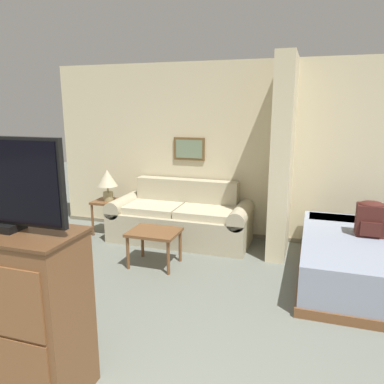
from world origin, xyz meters
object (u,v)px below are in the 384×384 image
object	(u,v)px
coffee_table	(154,236)
tv_dresser	(13,311)
couch	(181,219)
backpack	(370,218)
table_lamp	(107,180)
bed	(373,260)

from	to	relation	value
coffee_table	tv_dresser	size ratio (longest dim) A/B	0.52
couch	backpack	size ratio (longest dim) A/B	5.13
table_lamp	coffee_table	bearing A→B (deg)	-37.84
couch	coffee_table	size ratio (longest dim) A/B	3.39
coffee_table	couch	bearing A→B (deg)	89.66
table_lamp	bed	distance (m)	3.80
table_lamp	bed	size ratio (longest dim) A/B	0.24
coffee_table	table_lamp	distance (m)	1.55
table_lamp	couch	bearing A→B (deg)	2.70
couch	table_lamp	bearing A→B (deg)	-177.30
tv_dresser	table_lamp	bearing A→B (deg)	109.18
couch	backpack	world-z (taller)	backpack
table_lamp	backpack	bearing A→B (deg)	-6.99
table_lamp	bed	bearing A→B (deg)	-8.86
table_lamp	tv_dresser	bearing A→B (deg)	-70.82
table_lamp	tv_dresser	distance (m)	3.33
couch	table_lamp	distance (m)	1.29
couch	coffee_table	distance (m)	0.96
bed	couch	bearing A→B (deg)	165.97
couch	bed	bearing A→B (deg)	-14.03
tv_dresser	backpack	bearing A→B (deg)	46.33
table_lamp	bed	xyz separation A→B (m)	(3.71, -0.58, -0.59)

